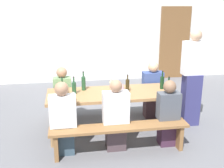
% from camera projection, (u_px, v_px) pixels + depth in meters
% --- Properties ---
extents(ground_plane, '(24.00, 24.00, 0.00)m').
position_uv_depth(ground_plane, '(112.00, 132.00, 4.94)').
color(ground_plane, slate).
extents(back_wall, '(14.00, 0.20, 3.20)m').
position_uv_depth(back_wall, '(92.00, 25.00, 7.75)').
color(back_wall, silver).
rests_on(back_wall, ground).
extents(wooden_door, '(0.90, 0.06, 2.10)m').
position_uv_depth(wooden_door, '(174.00, 43.00, 8.17)').
color(wooden_door, brown).
rests_on(wooden_door, ground).
extents(tasting_table, '(2.21, 0.81, 0.75)m').
position_uv_depth(tasting_table, '(112.00, 96.00, 4.74)').
color(tasting_table, '#9E7247').
rests_on(tasting_table, ground).
extents(bench_near, '(2.11, 0.30, 0.45)m').
position_uv_depth(bench_near, '(120.00, 132.00, 4.17)').
color(bench_near, olive).
rests_on(bench_near, ground).
extents(bench_far, '(2.11, 0.30, 0.45)m').
position_uv_depth(bench_far, '(106.00, 100.00, 5.50)').
color(bench_far, olive).
rests_on(bench_far, ground).
extents(wine_bottle_0, '(0.08, 0.08, 0.33)m').
position_uv_depth(wine_bottle_0, '(168.00, 89.00, 4.50)').
color(wine_bottle_0, '#143319').
rests_on(wine_bottle_0, tasting_table).
extents(wine_bottle_1, '(0.07, 0.07, 0.31)m').
position_uv_depth(wine_bottle_1, '(127.00, 85.00, 4.72)').
color(wine_bottle_1, '#332814').
rests_on(wine_bottle_1, tasting_table).
extents(wine_bottle_2, '(0.07, 0.07, 0.34)m').
position_uv_depth(wine_bottle_2, '(84.00, 83.00, 4.81)').
color(wine_bottle_2, '#234C2D').
rests_on(wine_bottle_2, tasting_table).
extents(wine_bottle_3, '(0.07, 0.07, 0.30)m').
position_uv_depth(wine_bottle_3, '(74.00, 88.00, 4.61)').
color(wine_bottle_3, '#234C2D').
rests_on(wine_bottle_3, tasting_table).
extents(wine_bottle_4, '(0.07, 0.07, 0.32)m').
position_uv_depth(wine_bottle_4, '(62.00, 88.00, 4.56)').
color(wine_bottle_4, '#194723').
rests_on(wine_bottle_4, tasting_table).
extents(wine_bottle_5, '(0.07, 0.07, 0.33)m').
position_uv_depth(wine_bottle_5, '(162.00, 82.00, 4.89)').
color(wine_bottle_5, '#143319').
rests_on(wine_bottle_5, tasting_table).
extents(wine_glass_0, '(0.06, 0.06, 0.18)m').
position_uv_depth(wine_glass_0, '(123.00, 87.00, 4.61)').
color(wine_glass_0, silver).
rests_on(wine_glass_0, tasting_table).
extents(wine_glass_1, '(0.06, 0.06, 0.17)m').
position_uv_depth(wine_glass_1, '(73.00, 94.00, 4.26)').
color(wine_glass_1, silver).
rests_on(wine_glass_1, tasting_table).
extents(wine_glass_2, '(0.07, 0.07, 0.17)m').
position_uv_depth(wine_glass_2, '(111.00, 81.00, 4.97)').
color(wine_glass_2, silver).
rests_on(wine_glass_2, tasting_table).
extents(seated_guest_near_0, '(0.40, 0.24, 1.14)m').
position_uv_depth(seated_guest_near_0, '(63.00, 120.00, 4.12)').
color(seated_guest_near_0, '#394F5E').
rests_on(seated_guest_near_0, ground).
extents(seated_guest_near_1, '(0.40, 0.24, 1.13)m').
position_uv_depth(seated_guest_near_1, '(116.00, 117.00, 4.25)').
color(seated_guest_near_1, '#4B3A3F').
rests_on(seated_guest_near_1, ground).
extents(seated_guest_near_2, '(0.35, 0.24, 1.08)m').
position_uv_depth(seated_guest_near_2, '(168.00, 114.00, 4.39)').
color(seated_guest_near_2, '#44283E').
rests_on(seated_guest_near_2, ground).
extents(seated_guest_far_0, '(0.33, 0.24, 1.10)m').
position_uv_depth(seated_guest_far_0, '(63.00, 97.00, 5.18)').
color(seated_guest_far_0, '#343438').
rests_on(seated_guest_far_0, ground).
extents(seated_guest_far_1, '(0.39, 0.24, 1.14)m').
position_uv_depth(seated_guest_far_1, '(152.00, 91.00, 5.45)').
color(seated_guest_far_1, '#503438').
rests_on(seated_guest_far_1, ground).
extents(standing_host, '(0.41, 0.24, 1.78)m').
position_uv_depth(standing_host, '(192.00, 80.00, 5.03)').
color(standing_host, navy).
rests_on(standing_host, ground).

